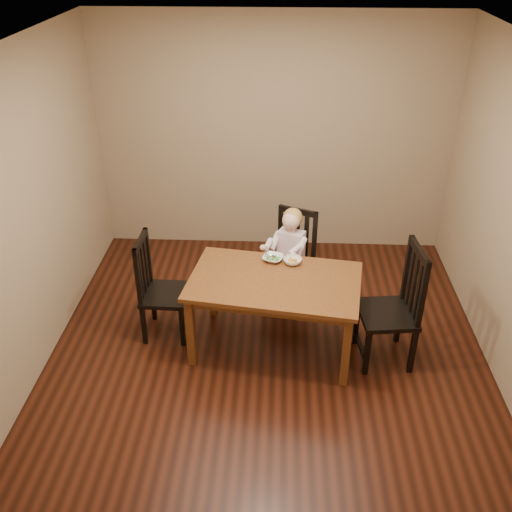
{
  "coord_description": "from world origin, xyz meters",
  "views": [
    {
      "loc": [
        0.08,
        -4.19,
        3.47
      ],
      "look_at": [
        -0.12,
        0.25,
        0.83
      ],
      "focal_mm": 40.0,
      "sensor_mm": 36.0,
      "label": 1
    }
  ],
  "objects_px": {
    "chair_child": "(292,260)",
    "chair_left": "(159,289)",
    "bowl_peas": "(273,258)",
    "bowl_veg": "(293,261)",
    "toddler": "(290,249)",
    "chair_right": "(394,308)",
    "dining_table": "(275,288)"
  },
  "relations": [
    {
      "from": "dining_table",
      "to": "chair_child",
      "type": "xyz_separation_m",
      "value": [
        0.16,
        0.79,
        -0.18
      ]
    },
    {
      "from": "chair_left",
      "to": "bowl_peas",
      "type": "xyz_separation_m",
      "value": [
        1.05,
        0.15,
        0.28
      ]
    },
    {
      "from": "chair_child",
      "to": "toddler",
      "type": "distance_m",
      "value": 0.16
    },
    {
      "from": "chair_left",
      "to": "bowl_veg",
      "type": "xyz_separation_m",
      "value": [
        1.23,
        0.1,
        0.28
      ]
    },
    {
      "from": "chair_right",
      "to": "bowl_peas",
      "type": "distance_m",
      "value": 1.17
    },
    {
      "from": "dining_table",
      "to": "bowl_veg",
      "type": "relative_size",
      "value": 9.46
    },
    {
      "from": "bowl_peas",
      "to": "bowl_veg",
      "type": "relative_size",
      "value": 1.09
    },
    {
      "from": "dining_table",
      "to": "chair_child",
      "type": "distance_m",
      "value": 0.83
    },
    {
      "from": "chair_right",
      "to": "bowl_veg",
      "type": "bearing_deg",
      "value": 60.31
    },
    {
      "from": "chair_right",
      "to": "bowl_veg",
      "type": "distance_m",
      "value": 0.99
    },
    {
      "from": "chair_left",
      "to": "toddler",
      "type": "relative_size",
      "value": 1.78
    },
    {
      "from": "chair_right",
      "to": "bowl_veg",
      "type": "relative_size",
      "value": 6.73
    },
    {
      "from": "chair_child",
      "to": "bowl_veg",
      "type": "height_order",
      "value": "chair_child"
    },
    {
      "from": "chair_child",
      "to": "bowl_peas",
      "type": "distance_m",
      "value": 0.58
    },
    {
      "from": "chair_left",
      "to": "toddler",
      "type": "height_order",
      "value": "chair_left"
    },
    {
      "from": "toddler",
      "to": "bowl_peas",
      "type": "distance_m",
      "value": 0.47
    },
    {
      "from": "toddler",
      "to": "bowl_peas",
      "type": "bearing_deg",
      "value": 91.36
    },
    {
      "from": "dining_table",
      "to": "chair_left",
      "type": "distance_m",
      "value": 1.1
    },
    {
      "from": "dining_table",
      "to": "bowl_peas",
      "type": "bearing_deg",
      "value": 94.0
    },
    {
      "from": "chair_left",
      "to": "chair_right",
      "type": "distance_m",
      "value": 2.14
    },
    {
      "from": "dining_table",
      "to": "chair_left",
      "type": "height_order",
      "value": "chair_left"
    },
    {
      "from": "toddler",
      "to": "bowl_veg",
      "type": "relative_size",
      "value": 3.4
    },
    {
      "from": "bowl_peas",
      "to": "toddler",
      "type": "bearing_deg",
      "value": 68.22
    },
    {
      "from": "chair_left",
      "to": "bowl_veg",
      "type": "height_order",
      "value": "chair_left"
    },
    {
      "from": "chair_child",
      "to": "chair_left",
      "type": "distance_m",
      "value": 1.38
    },
    {
      "from": "chair_right",
      "to": "bowl_veg",
      "type": "xyz_separation_m",
      "value": [
        -0.89,
        0.38,
        0.22
      ]
    },
    {
      "from": "chair_child",
      "to": "chair_right",
      "type": "relative_size",
      "value": 0.88
    },
    {
      "from": "chair_right",
      "to": "bowl_peas",
      "type": "xyz_separation_m",
      "value": [
        -1.07,
        0.42,
        0.22
      ]
    },
    {
      "from": "bowl_veg",
      "to": "chair_child",
      "type": "bearing_deg",
      "value": 89.32
    },
    {
      "from": "chair_child",
      "to": "chair_left",
      "type": "bearing_deg",
      "value": 49.43
    },
    {
      "from": "dining_table",
      "to": "toddler",
      "type": "bearing_deg",
      "value": 79.04
    },
    {
      "from": "dining_table",
      "to": "chair_right",
      "type": "xyz_separation_m",
      "value": [
        1.05,
        -0.1,
        -0.11
      ]
    }
  ]
}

